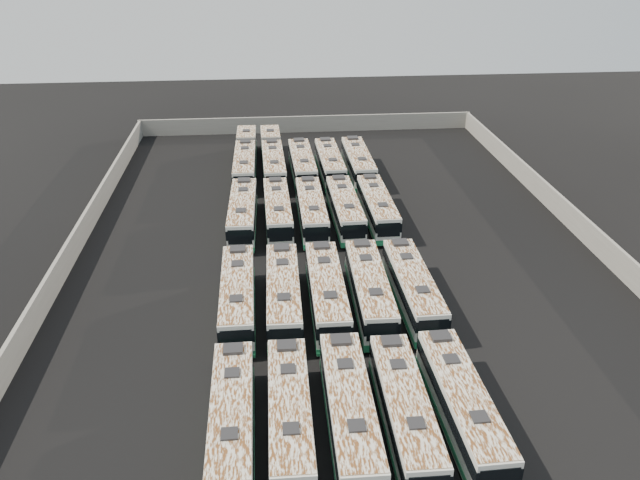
{
  "coord_description": "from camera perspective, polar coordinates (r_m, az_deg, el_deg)",
  "views": [
    {
      "loc": [
        -5.71,
        -46.55,
        25.42
      ],
      "look_at": [
        -1.5,
        0.23,
        1.6
      ],
      "focal_mm": 35.0,
      "sensor_mm": 36.0,
      "label": 1
    }
  ],
  "objects": [
    {
      "name": "bus_front_far_left",
      "position": [
        35.26,
        -8.02,
        -16.02
      ],
      "size": [
        2.38,
        10.87,
        3.06
      ],
      "rotation": [
        0.0,
        0.0,
        0.01
      ],
      "color": "silver",
      "rests_on": "ground"
    },
    {
      "name": "bus_midfront_far_left",
      "position": [
        45.21,
        -7.52,
        -5.15
      ],
      "size": [
        2.48,
        11.18,
        3.14
      ],
      "rotation": [
        0.0,
        0.0,
        0.01
      ],
      "color": "silver",
      "rests_on": "ground"
    },
    {
      "name": "bus_midback_center",
      "position": [
        58.12,
        -0.78,
        2.68
      ],
      "size": [
        2.37,
        11.02,
        3.1
      ],
      "rotation": [
        0.0,
        0.0,
        0.0
      ],
      "color": "silver",
      "rests_on": "ground"
    },
    {
      "name": "bus_front_left",
      "position": [
        35.24,
        -2.78,
        -15.76
      ],
      "size": [
        2.41,
        10.84,
        3.05
      ],
      "rotation": [
        0.0,
        0.0,
        -0.01
      ],
      "color": "silver",
      "rests_on": "ground"
    },
    {
      "name": "bus_midback_far_left",
      "position": [
        58.04,
        -7.08,
        2.46
      ],
      "size": [
        2.6,
        11.24,
        3.15
      ],
      "rotation": [
        0.0,
        0.0,
        -0.02
      ],
      "color": "silver",
      "rests_on": "ground"
    },
    {
      "name": "bus_front_right",
      "position": [
        35.78,
        7.77,
        -15.22
      ],
      "size": [
        2.4,
        10.92,
        3.07
      ],
      "rotation": [
        0.0,
        0.0,
        -0.01
      ],
      "color": "silver",
      "rests_on": "ground"
    },
    {
      "name": "bus_back_right",
      "position": [
        70.0,
        0.91,
        6.98
      ],
      "size": [
        2.53,
        11.01,
        3.09
      ],
      "rotation": [
        0.0,
        0.0,
        0.02
      ],
      "color": "silver",
      "rests_on": "ground"
    },
    {
      "name": "bus_back_center",
      "position": [
        69.64,
        -1.62,
        6.88
      ],
      "size": [
        2.61,
        11.14,
        3.12
      ],
      "rotation": [
        0.0,
        0.0,
        0.02
      ],
      "color": "silver",
      "rests_on": "ground"
    },
    {
      "name": "bus_midback_far_right",
      "position": [
        59.1,
        5.27,
        2.97
      ],
      "size": [
        2.41,
        10.92,
        3.07
      ],
      "rotation": [
        0.0,
        0.0,
        0.01
      ],
      "color": "silver",
      "rests_on": "ground"
    },
    {
      "name": "bus_back_left",
      "position": [
        72.25,
        -4.36,
        7.55
      ],
      "size": [
        2.66,
        17.17,
        3.11
      ],
      "rotation": [
        0.0,
        0.0,
        0.02
      ],
      "color": "silver",
      "rests_on": "ground"
    },
    {
      "name": "bus_midfront_left",
      "position": [
        45.07,
        -3.37,
        -5.04
      ],
      "size": [
        2.54,
        11.24,
        3.15
      ],
      "rotation": [
        0.0,
        0.0,
        -0.01
      ],
      "color": "silver",
      "rests_on": "ground"
    },
    {
      "name": "perimeter_wall",
      "position": [
        52.83,
        1.64,
        -0.53
      ],
      "size": [
        45.2,
        73.2,
        2.2
      ],
      "color": "slate",
      "rests_on": "ground"
    },
    {
      "name": "ground",
      "position": [
        53.34,
        1.62,
        -1.58
      ],
      "size": [
        140.0,
        140.0,
        0.0
      ],
      "primitive_type": "plane",
      "color": "black",
      "rests_on": "ground"
    },
    {
      "name": "bus_midback_right",
      "position": [
        58.56,
        2.31,
        2.85
      ],
      "size": [
        2.52,
        11.01,
        3.09
      ],
      "rotation": [
        0.0,
        0.0,
        0.02
      ],
      "color": "silver",
      "rests_on": "ground"
    },
    {
      "name": "bus_back_far_right",
      "position": [
        70.18,
        3.52,
        7.03
      ],
      "size": [
        2.46,
        11.32,
        3.18
      ],
      "rotation": [
        0.0,
        0.0,
        0.01
      ],
      "color": "silver",
      "rests_on": "ground"
    },
    {
      "name": "bus_midfront_right",
      "position": [
        45.66,
        4.56,
        -4.61
      ],
      "size": [
        2.58,
        11.32,
        3.18
      ],
      "rotation": [
        0.0,
        0.0,
        -0.02
      ],
      "color": "silver",
      "rests_on": "ground"
    },
    {
      "name": "bus_midfront_far_right",
      "position": [
        46.31,
        8.49,
        -4.39
      ],
      "size": [
        2.52,
        11.15,
        3.13
      ],
      "rotation": [
        0.0,
        0.0,
        0.02
      ],
      "color": "silver",
      "rests_on": "ground"
    },
    {
      "name": "bus_back_far_left",
      "position": [
        72.49,
        -6.83,
        7.5
      ],
      "size": [
        2.46,
        17.04,
        3.09
      ],
      "rotation": [
        0.0,
        0.0,
        -0.01
      ],
      "color": "silver",
      "rests_on": "ground"
    },
    {
      "name": "bus_midfront_center",
      "position": [
        45.17,
        0.62,
        -4.88
      ],
      "size": [
        2.48,
        11.34,
        3.19
      ],
      "rotation": [
        0.0,
        0.0,
        -0.01
      ],
      "color": "silver",
      "rests_on": "ground"
    },
    {
      "name": "bus_front_far_right",
      "position": [
        36.65,
        12.85,
        -14.51
      ],
      "size": [
        2.61,
        11.06,
        3.1
      ],
      "rotation": [
        0.0,
        0.0,
        0.03
      ],
      "color": "silver",
      "rests_on": "ground"
    },
    {
      "name": "bus_front_center",
      "position": [
        35.32,
        2.75,
        -15.48
      ],
      "size": [
        2.5,
        11.35,
        3.19
      ],
      "rotation": [
        0.0,
        0.0,
        -0.01
      ],
      "color": "silver",
      "rests_on": "ground"
    },
    {
      "name": "bus_midback_left",
      "position": [
        58.18,
        -3.89,
        2.63
      ],
      "size": [
        2.51,
        10.98,
        3.08
      ],
      "rotation": [
        0.0,
        0.0,
        0.02
      ],
      "color": "silver",
      "rests_on": "ground"
    }
  ]
}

